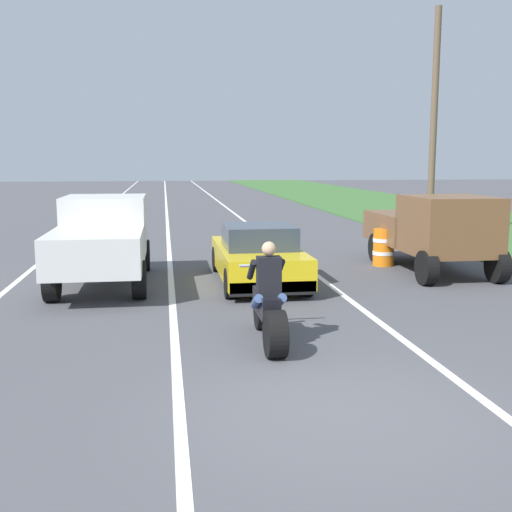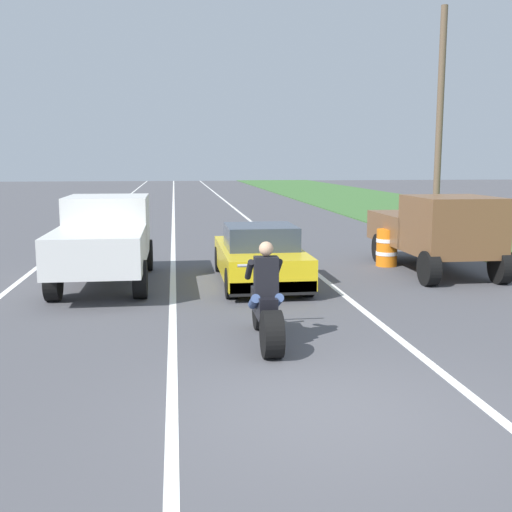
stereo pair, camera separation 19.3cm
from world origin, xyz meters
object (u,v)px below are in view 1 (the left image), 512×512
(motorcycle_with_rider, at_px, (269,308))
(sports_car_yellow, at_px, (258,256))
(pickup_truck_right_shoulder_brown, at_px, (432,228))
(construction_barrel_nearest, at_px, (383,247))
(pickup_truck_left_lane_white, at_px, (102,237))

(motorcycle_with_rider, xyz_separation_m, sports_car_yellow, (0.57, 4.89, 0.04))
(sports_car_yellow, xyz_separation_m, pickup_truck_right_shoulder_brown, (4.65, 0.91, 0.48))
(pickup_truck_right_shoulder_brown, height_order, construction_barrel_nearest, pickup_truck_right_shoulder_brown)
(sports_car_yellow, height_order, construction_barrel_nearest, sports_car_yellow)
(pickup_truck_left_lane_white, bearing_deg, construction_barrel_nearest, 12.10)
(motorcycle_with_rider, bearing_deg, pickup_truck_left_lane_white, 119.64)
(pickup_truck_right_shoulder_brown, xyz_separation_m, construction_barrel_nearest, (-0.92, 0.97, -0.60))
(motorcycle_with_rider, bearing_deg, construction_barrel_nearest, 57.60)
(pickup_truck_left_lane_white, relative_size, construction_barrel_nearest, 4.80)
(pickup_truck_right_shoulder_brown, bearing_deg, pickup_truck_left_lane_white, -175.91)
(pickup_truck_left_lane_white, bearing_deg, motorcycle_with_rider, -60.36)
(sports_car_yellow, bearing_deg, construction_barrel_nearest, 26.81)
(motorcycle_with_rider, distance_m, pickup_truck_right_shoulder_brown, 7.82)
(motorcycle_with_rider, xyz_separation_m, pickup_truck_left_lane_white, (-2.97, 5.21, 0.51))
(sports_car_yellow, distance_m, pickup_truck_left_lane_white, 3.58)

